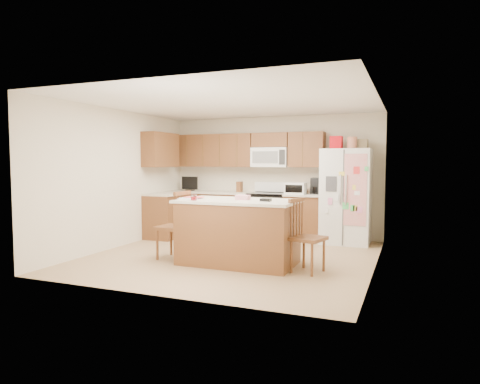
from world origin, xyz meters
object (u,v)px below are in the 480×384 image
at_px(stove, 269,214).
at_px(windsor_chair_back, 248,229).
at_px(refrigerator, 346,195).
at_px(windsor_chair_left, 174,227).
at_px(windsor_chair_right, 306,237).
at_px(island, 238,231).

bearing_deg(stove, windsor_chair_back, -83.37).
bearing_deg(refrigerator, windsor_chair_back, -129.36).
height_order(refrigerator, windsor_chair_left, refrigerator).
height_order(stove, windsor_chair_back, stove).
distance_m(stove, windsor_chair_left, 2.56).
bearing_deg(windsor_chair_left, refrigerator, 45.00).
bearing_deg(windsor_chair_left, stove, 71.86).
relative_size(refrigerator, windsor_chair_back, 2.24).
distance_m(windsor_chair_back, windsor_chair_right, 1.37).
height_order(refrigerator, windsor_chair_right, refrigerator).
xyz_separation_m(refrigerator, island, (-1.29, -2.30, -0.43)).
xyz_separation_m(refrigerator, windsor_chair_left, (-2.37, -2.37, -0.41)).
bearing_deg(windsor_chair_right, windsor_chair_back, 147.62).
relative_size(stove, refrigerator, 0.55).
bearing_deg(windsor_chair_back, windsor_chair_left, -145.02).
xyz_separation_m(stove, refrigerator, (1.57, -0.06, 0.45)).
bearing_deg(refrigerator, stove, 177.70).
bearing_deg(island, refrigerator, 60.78).
height_order(refrigerator, windsor_chair_back, refrigerator).
relative_size(island, windsor_chair_right, 1.75).
relative_size(refrigerator, windsor_chair_right, 1.97).
bearing_deg(stove, windsor_chair_right, -61.14).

